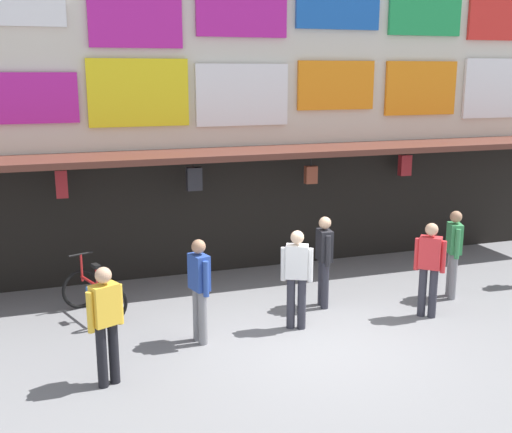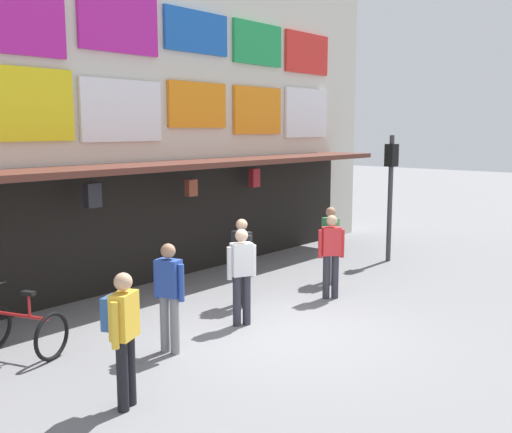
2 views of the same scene
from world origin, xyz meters
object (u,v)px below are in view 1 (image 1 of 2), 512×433
(pedestrian_in_blue, at_px, (105,317))
(pedestrian_in_red, at_px, (454,249))
(pedestrian_in_green, at_px, (199,285))
(pedestrian_in_purple, at_px, (429,265))
(pedestrian_in_yellow, at_px, (324,257))
(bicycle_parked, at_px, (94,295))
(pedestrian_in_black, at_px, (297,274))

(pedestrian_in_blue, distance_m, pedestrian_in_red, 6.64)
(pedestrian_in_blue, xyz_separation_m, pedestrian_in_green, (1.52, 0.93, -0.04))
(pedestrian_in_blue, height_order, pedestrian_in_purple, same)
(pedestrian_in_blue, height_order, pedestrian_in_yellow, same)
(pedestrian_in_red, bearing_deg, pedestrian_in_green, -174.84)
(pedestrian_in_blue, bearing_deg, pedestrian_in_red, 11.99)
(bicycle_parked, xyz_separation_m, pedestrian_in_black, (3.15, -1.57, 0.55))
(pedestrian_in_yellow, bearing_deg, bicycle_parked, 168.45)
(pedestrian_in_black, height_order, pedestrian_in_purple, same)
(bicycle_parked, xyz_separation_m, pedestrian_in_blue, (-0.01, -2.53, 0.59))
(pedestrian_in_black, relative_size, pedestrian_in_yellow, 1.00)
(pedestrian_in_purple, relative_size, pedestrian_in_green, 1.00)
(pedestrian_in_black, distance_m, pedestrian_in_red, 3.36)
(pedestrian_in_red, bearing_deg, pedestrian_in_blue, -168.01)
(pedestrian_in_red, bearing_deg, pedestrian_in_yellow, 172.32)
(bicycle_parked, height_order, pedestrian_in_green, pedestrian_in_green)
(pedestrian_in_purple, distance_m, pedestrian_in_green, 4.00)
(pedestrian_in_black, distance_m, pedestrian_in_yellow, 1.13)
(bicycle_parked, distance_m, pedestrian_in_red, 6.60)
(pedestrian_in_green, relative_size, pedestrian_in_red, 1.00)
(pedestrian_in_purple, bearing_deg, pedestrian_in_black, 173.91)
(pedestrian_in_yellow, bearing_deg, pedestrian_in_black, -137.87)
(pedestrian_in_purple, relative_size, pedestrian_in_red, 1.00)
(pedestrian_in_purple, xyz_separation_m, pedestrian_in_yellow, (-1.52, 1.01, 0.00))
(pedestrian_in_green, height_order, pedestrian_in_red, same)
(pedestrian_in_blue, bearing_deg, pedestrian_in_green, 31.47)
(pedestrian_in_green, xyz_separation_m, pedestrian_in_red, (4.97, 0.45, 0.00))
(pedestrian_in_black, height_order, pedestrian_in_yellow, same)
(pedestrian_in_red, bearing_deg, pedestrian_in_black, -172.76)
(pedestrian_in_green, bearing_deg, pedestrian_in_yellow, 17.58)
(pedestrian_in_yellow, xyz_separation_m, pedestrian_in_red, (2.49, -0.34, 0.00))
(pedestrian_in_green, bearing_deg, pedestrian_in_red, 5.16)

